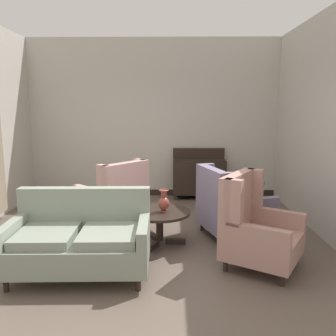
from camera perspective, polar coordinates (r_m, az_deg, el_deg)
ground at (r=4.72m, az=-4.31°, el=-13.50°), size 8.43×8.43×0.00m
wall_back at (r=7.33m, az=-2.41°, el=8.05°), size 5.37×0.08×3.25m
wall_right at (r=5.66m, az=23.83°, el=6.61°), size 0.08×4.22×3.25m
baseboard_back at (r=7.50m, az=-2.34°, el=-4.01°), size 5.21×0.03×0.12m
coffee_table at (r=4.83m, az=-1.37°, el=-8.05°), size 0.84×0.84×0.47m
porcelain_vase at (r=4.73m, az=-0.68°, el=-5.59°), size 0.15×0.15×0.31m
settee at (r=4.14m, az=-14.21°, el=-11.33°), size 1.59×0.91×0.93m
armchair_near_sideboard at (r=5.17m, az=10.15°, el=-6.45°), size 1.13×1.07×1.03m
armchair_far_left at (r=5.62m, az=-8.68°, el=-4.97°), size 1.21×1.21×1.05m
armchair_near_window at (r=4.31m, az=14.09°, el=-9.56°), size 1.12×1.12×1.10m
side_table at (r=5.70m, az=12.48°, el=-4.84°), size 0.59×0.59×0.72m
sideboard at (r=7.18m, az=5.10°, el=-1.34°), size 1.07×0.39×1.03m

